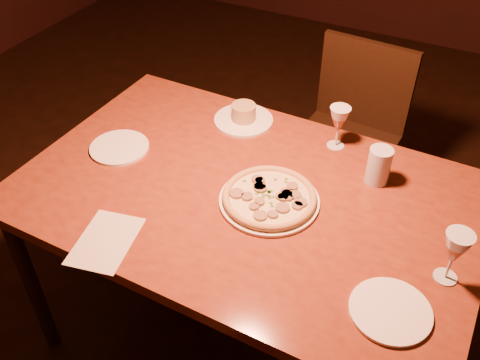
% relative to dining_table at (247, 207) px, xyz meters
% --- Properties ---
extents(dining_table, '(1.59, 1.04, 0.84)m').
position_rel_dining_table_xyz_m(dining_table, '(0.00, 0.00, 0.00)').
color(dining_table, brown).
rests_on(dining_table, floor).
extents(chair_far, '(0.49, 0.49, 0.96)m').
position_rel_dining_table_xyz_m(chair_far, '(0.10, 0.93, -0.22)').
color(chair_far, black).
rests_on(chair_far, floor).
extents(pizza_plate, '(0.34, 0.34, 0.04)m').
position_rel_dining_table_xyz_m(pizza_plate, '(0.09, -0.02, 0.09)').
color(pizza_plate, white).
rests_on(pizza_plate, dining_table).
extents(ramekin_saucer, '(0.24, 0.24, 0.08)m').
position_rel_dining_table_xyz_m(ramekin_saucer, '(-0.20, 0.38, 0.10)').
color(ramekin_saucer, white).
rests_on(ramekin_saucer, dining_table).
extents(wine_glass_far, '(0.08, 0.08, 0.17)m').
position_rel_dining_table_xyz_m(wine_glass_far, '(0.18, 0.39, 0.16)').
color(wine_glass_far, '#A15543').
rests_on(wine_glass_far, dining_table).
extents(wine_glass_right, '(0.08, 0.08, 0.18)m').
position_rel_dining_table_xyz_m(wine_glass_right, '(0.68, -0.08, 0.16)').
color(wine_glass_right, '#A15543').
rests_on(wine_glass_right, dining_table).
extents(water_tumbler, '(0.08, 0.08, 0.14)m').
position_rel_dining_table_xyz_m(water_tumbler, '(0.38, 0.25, 0.14)').
color(water_tumbler, silver).
rests_on(water_tumbler, dining_table).
extents(side_plate_left, '(0.22, 0.22, 0.01)m').
position_rel_dining_table_xyz_m(side_plate_left, '(-0.54, -0.00, 0.08)').
color(side_plate_left, white).
rests_on(side_plate_left, dining_table).
extents(side_plate_near, '(0.22, 0.22, 0.01)m').
position_rel_dining_table_xyz_m(side_plate_near, '(0.57, -0.27, 0.08)').
color(side_plate_near, white).
rests_on(side_plate_near, dining_table).
extents(menu_card, '(0.21, 0.27, 0.00)m').
position_rel_dining_table_xyz_m(menu_card, '(-0.29, -0.41, 0.08)').
color(menu_card, beige).
rests_on(menu_card, dining_table).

